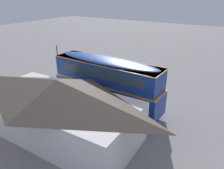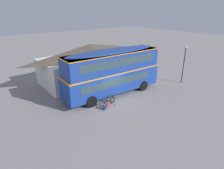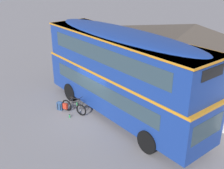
{
  "view_description": "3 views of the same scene",
  "coord_description": "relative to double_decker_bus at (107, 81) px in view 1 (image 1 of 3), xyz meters",
  "views": [
    {
      "loc": [
        -9.26,
        16.49,
        10.27
      ],
      "look_at": [
        1.49,
        -0.7,
        1.51
      ],
      "focal_mm": 34.8,
      "sensor_mm": 36.0,
      "label": 1
    },
    {
      "loc": [
        -10.74,
        -13.6,
        8.55
      ],
      "look_at": [
        -0.51,
        -0.58,
        1.96
      ],
      "focal_mm": 30.79,
      "sensor_mm": 36.0,
      "label": 2
    },
    {
      "loc": [
        10.73,
        -7.97,
        7.67
      ],
      "look_at": [
        0.99,
        0.46,
        2.06
      ],
      "focal_mm": 43.61,
      "sensor_mm": 36.0,
      "label": 3
    }
  ],
  "objects": [
    {
      "name": "water_bottle_green_metal",
      "position": [
        -1.59,
        -2.3,
        -2.55
      ],
      "size": [
        0.08,
        0.08,
        0.21
      ],
      "color": "green",
      "rests_on": "ground"
    },
    {
      "name": "street_lamp",
      "position": [
        8.76,
        -2.56,
        0.17
      ],
      "size": [
        0.28,
        0.28,
        4.54
      ],
      "color": "black",
      "rests_on": "ground"
    },
    {
      "name": "double_decker_bus",
      "position": [
        0.0,
        0.0,
        0.0
      ],
      "size": [
        10.82,
        2.95,
        4.79
      ],
      "color": "black",
      "rests_on": "ground"
    },
    {
      "name": "pub_building",
      "position": [
        0.72,
        5.45,
        -0.34
      ],
      "size": [
        12.54,
        6.23,
        4.51
      ],
      "color": "silver",
      "rests_on": "ground"
    },
    {
      "name": "ground_plane",
      "position": [
        -0.93,
        -1.1,
        -2.65
      ],
      "size": [
        120.0,
        120.0,
        0.0
      ],
      "primitive_type": "plane",
      "color": "gray"
    },
    {
      "name": "touring_bicycle",
      "position": [
        -1.92,
        -1.86,
        -2.27
      ],
      "size": [
        1.67,
        0.77,
        1.06
      ],
      "color": "black",
      "rests_on": "ground"
    },
    {
      "name": "backpack_on_ground",
      "position": [
        -2.72,
        -2.23,
        -2.37
      ],
      "size": [
        0.39,
        0.35,
        0.53
      ],
      "color": "#2D4C7A",
      "rests_on": "ground"
    }
  ]
}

